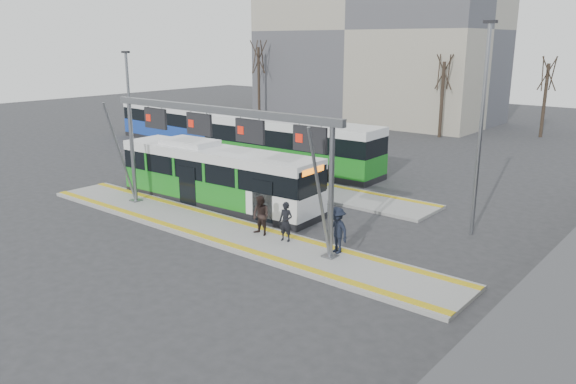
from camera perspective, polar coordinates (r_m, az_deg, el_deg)
name	(u,v)px	position (r m, az deg, el deg)	size (l,w,h in m)	color
ground	(222,232)	(24.45, -6.76, -4.05)	(120.00, 120.00, 0.00)	#2D2D30
platform_main	(222,230)	(24.42, -6.76, -3.88)	(22.00, 3.00, 0.15)	gray
platform_second	(273,181)	(32.64, -1.55, 1.08)	(20.00, 3.00, 0.15)	gray
tactile_main	(222,228)	(24.40, -6.77, -3.69)	(22.00, 2.65, 0.02)	gold
tactile_second	(285,176)	(33.47, -0.27, 1.59)	(20.00, 0.35, 0.02)	gold
gantry	(217,132)	(23.83, -7.22, 6.11)	(13.00, 1.68, 5.20)	slate
apartment_block	(377,28)	(60.35, 9.08, 16.09)	(24.50, 12.50, 18.40)	#9D9582
hero_bus	(217,177)	(28.20, -7.18, 1.56)	(11.49, 3.05, 3.13)	black
bg_bus_green	(289,145)	(35.79, 0.12, 4.76)	(12.68, 3.07, 3.15)	black
bg_bus_blue	(176,123)	(47.08, -11.31, 6.86)	(11.53, 3.15, 2.98)	black
passenger_a	(286,222)	(22.54, -0.23, -3.04)	(0.59, 0.39, 1.62)	black
passenger_b	(261,216)	(23.27, -2.77, -2.41)	(0.81, 0.63, 1.66)	black
passenger_c	(337,230)	(21.35, 4.98, -3.88)	(1.17, 0.67, 1.80)	black
tree_left	(444,73)	(49.45, 15.54, 11.62)	(1.40, 1.40, 7.17)	#382B21
tree_mid	(548,74)	(52.48, 24.88, 10.82)	(1.40, 1.40, 7.01)	#382B21
tree_far	(258,57)	(60.05, -3.02, 13.50)	(1.40, 1.40, 8.35)	#382B21
lamp_west	(130,112)	(34.60, -15.77, 7.86)	(0.50, 0.25, 7.42)	slate
lamp_east	(481,126)	(24.20, 19.02, 6.32)	(0.50, 0.25, 8.76)	slate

